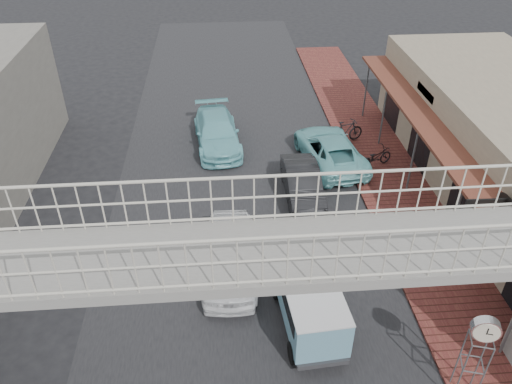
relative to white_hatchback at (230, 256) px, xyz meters
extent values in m
plane|color=black|center=(0.50, -0.88, -0.74)|extent=(120.00, 120.00, 0.00)
cube|color=black|center=(0.50, -0.88, -0.73)|extent=(10.00, 60.00, 0.01)
cube|color=brown|center=(7.00, 2.12, -0.69)|extent=(3.00, 40.00, 0.10)
cube|color=brown|center=(8.20, 3.12, 2.16)|extent=(1.80, 18.00, 0.12)
cube|color=silver|center=(8.55, 6.62, 2.56)|extent=(0.08, 2.60, 0.90)
cube|color=#B21914|center=(8.55, 0.12, 2.56)|extent=(0.08, 2.20, 0.80)
cube|color=gray|center=(0.50, -4.88, 4.38)|extent=(14.00, 2.00, 0.24)
cube|color=beige|center=(0.50, -3.93, 5.05)|extent=(14.00, 0.08, 1.10)
cube|color=beige|center=(0.50, -5.83, 5.05)|extent=(14.00, 0.08, 1.10)
imported|color=white|center=(0.00, 0.00, 0.00)|extent=(1.95, 4.40, 1.47)
imported|color=black|center=(3.07, 4.21, -0.10)|extent=(1.37, 3.88, 1.28)
imported|color=#74C5C9|center=(4.70, 6.72, -0.05)|extent=(2.92, 5.20, 1.37)
imported|color=#7BCCD5|center=(-0.27, 8.74, -0.04)|extent=(2.39, 4.97, 1.40)
cylinder|color=black|center=(1.41, -1.20, -0.42)|extent=(0.26, 0.64, 0.63)
cylinder|color=black|center=(2.80, -1.10, -0.42)|extent=(0.26, 0.64, 0.63)
cylinder|color=black|center=(1.59, -3.61, -0.42)|extent=(0.26, 0.64, 0.63)
cylinder|color=black|center=(2.98, -3.50, -0.42)|extent=(0.26, 0.64, 0.63)
cube|color=#6EA6C0|center=(2.22, -2.62, 0.32)|extent=(1.73, 2.96, 1.21)
cube|color=#6EA6C0|center=(2.09, -0.97, 0.11)|extent=(1.50, 0.91, 0.80)
cube|color=black|center=(2.22, -2.62, 0.65)|extent=(1.72, 2.43, 0.45)
cube|color=silver|center=(2.22, -2.62, 0.94)|extent=(1.75, 2.97, 0.05)
imported|color=black|center=(6.63, 6.13, -0.19)|extent=(1.79, 1.23, 0.89)
imported|color=black|center=(5.80, 8.38, -0.07)|extent=(1.94, 1.11, 1.13)
cylinder|color=#59595B|center=(5.63, -4.69, 0.41)|extent=(0.04, 0.04, 2.09)
cylinder|color=#59595B|center=(6.11, -4.83, 0.41)|extent=(0.04, 0.04, 2.09)
cylinder|color=#59595B|center=(5.49, -5.17, 0.41)|extent=(0.04, 0.04, 2.09)
cylinder|color=#59595B|center=(5.97, -5.31, 0.41)|extent=(0.04, 0.04, 2.09)
cylinder|color=silver|center=(5.80, -5.00, 1.80)|extent=(0.72, 0.42, 0.68)
cylinder|color=beige|center=(5.76, -5.12, 1.80)|extent=(0.58, 0.19, 0.60)
cylinder|color=beige|center=(5.84, -4.88, 1.80)|extent=(0.58, 0.19, 0.60)
cylinder|color=#59595B|center=(7.63, -0.86, 0.90)|extent=(0.11, 0.11, 3.07)
cube|color=black|center=(7.63, -0.89, 2.01)|extent=(1.27, 0.11, 0.95)
cube|color=white|center=(7.58, -0.93, 1.96)|extent=(0.85, 0.04, 0.63)
camera|label=1|loc=(-0.13, -12.22, 10.99)|focal=35.00mm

